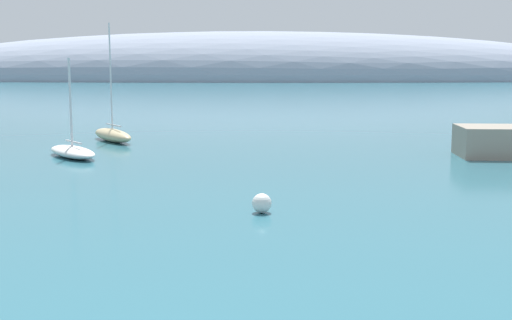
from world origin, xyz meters
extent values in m
ellipsoid|color=#8E99AD|center=(-1.02, 232.62, 0.00)|extent=(291.02, 59.07, 35.84)
ellipsoid|color=#C6B284|center=(-10.27, 43.39, 0.54)|extent=(5.33, 6.68, 1.09)
cylinder|color=silver|center=(-10.27, 43.39, 5.54)|extent=(0.13, 0.13, 8.92)
cube|color=silver|center=(-10.09, 43.14, 1.44)|extent=(1.87, 2.64, 0.10)
ellipsoid|color=white|center=(-10.98, 33.99, 0.40)|extent=(5.49, 6.14, 0.79)
cylinder|color=silver|center=(-10.98, 33.99, 3.92)|extent=(0.17, 0.17, 6.26)
cube|color=silver|center=(-10.81, 33.78, 1.14)|extent=(1.81, 2.24, 0.10)
sphere|color=silver|center=(2.61, 16.81, 0.45)|extent=(0.89, 0.89, 0.89)
camera|label=1|loc=(2.69, -12.00, 6.76)|focal=45.78mm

